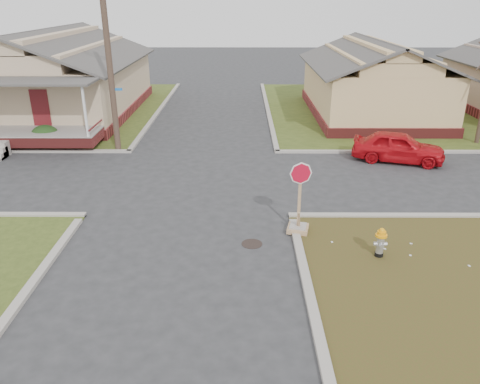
{
  "coord_description": "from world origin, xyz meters",
  "views": [
    {
      "loc": [
        1.89,
        -13.1,
        7.0
      ],
      "look_at": [
        1.83,
        1.0,
        1.1
      ],
      "focal_mm": 35.0,
      "sensor_mm": 36.0,
      "label": 1
    }
  ],
  "objects_px": {
    "red_sedan": "(398,147)",
    "fire_hydrant": "(381,241)",
    "stop_sign": "(298,217)",
    "utility_pole": "(108,52)"
  },
  "relations": [
    {
      "from": "stop_sign",
      "to": "red_sedan",
      "type": "xyz_separation_m",
      "value": [
        5.33,
        7.08,
        0.14
      ]
    },
    {
      "from": "utility_pole",
      "to": "stop_sign",
      "type": "xyz_separation_m",
      "value": [
        7.89,
        -8.62,
        -4.11
      ]
    },
    {
      "from": "stop_sign",
      "to": "red_sedan",
      "type": "relative_size",
      "value": 0.58
    },
    {
      "from": "fire_hydrant",
      "to": "red_sedan",
      "type": "height_order",
      "value": "red_sedan"
    },
    {
      "from": "utility_pole",
      "to": "fire_hydrant",
      "type": "distance_m",
      "value": 14.9
    },
    {
      "from": "fire_hydrant",
      "to": "red_sedan",
      "type": "distance_m",
      "value": 9.19
    },
    {
      "from": "red_sedan",
      "to": "fire_hydrant",
      "type": "bearing_deg",
      "value": 177.33
    },
    {
      "from": "utility_pole",
      "to": "red_sedan",
      "type": "distance_m",
      "value": 13.88
    },
    {
      "from": "fire_hydrant",
      "to": "red_sedan",
      "type": "relative_size",
      "value": 0.22
    },
    {
      "from": "utility_pole",
      "to": "stop_sign",
      "type": "distance_m",
      "value": 12.39
    }
  ]
}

